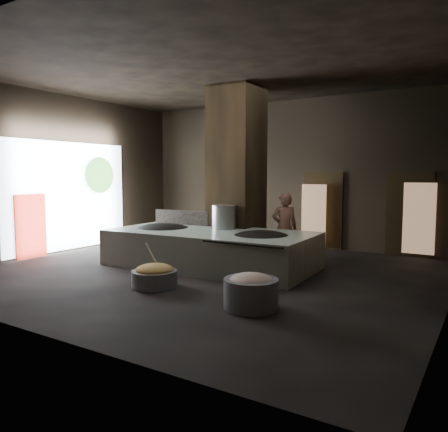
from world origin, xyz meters
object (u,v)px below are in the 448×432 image
Objects in this scene: stock_pot at (224,218)px; cook at (284,227)px; hearth_platform at (210,249)px; wok_left at (162,232)px; wok_right at (261,240)px; meat_basin at (251,294)px; veg_basin at (155,279)px.

cook is at bearing 36.70° from stock_pot.
cook reaches higher than stock_pot.
hearth_platform is 3.17× the size of wok_left.
cook reaches higher than wok_right.
hearth_platform is at bearing 135.10° from meat_basin.
hearth_platform is 3.46m from meat_basin.
stock_pot is (0.05, 0.55, 0.70)m from hearth_platform.
wok_right is 0.83× the size of cook.
meat_basin is at bearing -47.10° from hearth_platform.
meat_basin is at bearing -66.21° from wok_right.
cook is (1.23, 0.92, -0.25)m from stock_pot.
wok_left is 2.42× the size of stock_pot.
wok_right is 2.63m from veg_basin.
meat_basin is at bearing 75.30° from cook.
wok_right is (2.80, 0.10, 0.00)m from wok_left.
stock_pot is 2.94m from veg_basin.
cook is 1.93× the size of meat_basin.
veg_basin is (-1.12, -3.69, -0.71)m from cook.
wok_left is 2.77m from veg_basin.
cook is 1.96× the size of veg_basin.
hearth_platform is at bearing 1.97° from wok_left.
cook is at bearing 92.64° from wok_right.
stock_pot is 0.37× the size of cook.
wok_right is (1.35, 0.05, 0.32)m from hearth_platform.
wok_right is 1.43m from cook.
cook is 3.92m from veg_basin.
wok_left reaches higher than hearth_platform.
cook reaches higher than wok_left.
hearth_platform is 3.41× the size of wok_right.
hearth_platform is 0.89m from stock_pot.
wok_left is at bearing 179.78° from hearth_platform.
wok_left is 1.74× the size of veg_basin.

